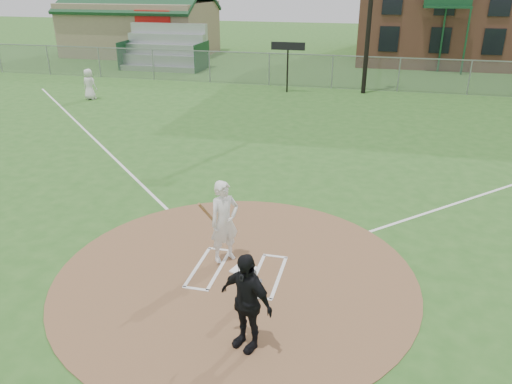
% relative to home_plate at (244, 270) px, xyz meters
% --- Properties ---
extents(ground, '(140.00, 140.00, 0.00)m').
position_rel_home_plate_xyz_m(ground, '(-0.12, -0.25, -0.04)').
color(ground, '#2C5C1F').
rests_on(ground, ground).
extents(dirt_circle, '(8.40, 8.40, 0.02)m').
position_rel_home_plate_xyz_m(dirt_circle, '(-0.12, -0.25, -0.03)').
color(dirt_circle, brown).
rests_on(dirt_circle, ground).
extents(home_plate, '(0.63, 0.63, 0.03)m').
position_rel_home_plate_xyz_m(home_plate, '(0.00, 0.00, 0.00)').
color(home_plate, white).
rests_on(home_plate, dirt_circle).
extents(foul_line_third, '(17.04, 17.04, 0.01)m').
position_rel_home_plate_xyz_m(foul_line_third, '(-9.12, 8.75, -0.03)').
color(foul_line_third, white).
rests_on(foul_line_third, ground).
extents(catcher, '(0.53, 0.45, 0.98)m').
position_rel_home_plate_xyz_m(catcher, '(0.48, -1.17, 0.47)').
color(catcher, gray).
rests_on(catcher, dirt_circle).
extents(umpire, '(1.25, 0.93, 1.97)m').
position_rel_home_plate_xyz_m(umpire, '(0.72, -2.51, 0.97)').
color(umpire, black).
rests_on(umpire, dirt_circle).
extents(ondeck_player, '(0.89, 0.64, 1.71)m').
position_rel_home_plate_xyz_m(ondeck_player, '(-13.14, 15.41, 0.82)').
color(ondeck_player, white).
rests_on(ondeck_player, ground).
extents(batters_boxes, '(2.08, 1.88, 0.01)m').
position_rel_home_plate_xyz_m(batters_boxes, '(-0.12, -0.10, -0.01)').
color(batters_boxes, white).
rests_on(batters_boxes, dirt_circle).
extents(batter_at_plate, '(0.88, 1.14, 2.06)m').
position_rel_home_plate_xyz_m(batter_at_plate, '(-0.57, 0.39, 1.02)').
color(batter_at_plate, white).
rests_on(batter_at_plate, dirt_circle).
extents(outfield_fence, '(56.08, 0.08, 2.03)m').
position_rel_home_plate_xyz_m(outfield_fence, '(-0.12, 21.75, 0.98)').
color(outfield_fence, slate).
rests_on(outfield_fence, ground).
extents(bleachers, '(6.08, 3.20, 3.20)m').
position_rel_home_plate_xyz_m(bleachers, '(-13.12, 25.95, 1.55)').
color(bleachers, '#B7BABF').
rests_on(bleachers, ground).
extents(clubhouse, '(12.20, 8.71, 6.23)m').
position_rel_home_plate_xyz_m(clubhouse, '(-18.12, 32.75, 2.35)').
color(clubhouse, '#998868').
rests_on(clubhouse, ground).
extents(scoreboard_sign, '(2.00, 0.10, 2.93)m').
position_rel_home_plate_xyz_m(scoreboard_sign, '(-2.62, 19.95, 2.35)').
color(scoreboard_sign, black).
rests_on(scoreboard_sign, ground).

